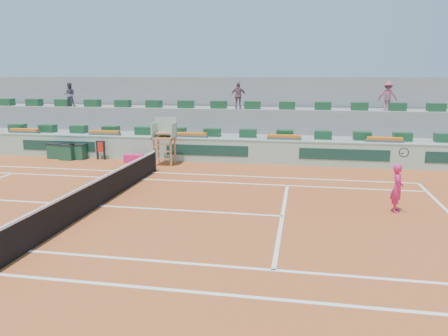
% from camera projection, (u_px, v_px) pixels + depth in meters
% --- Properties ---
extents(ground, '(90.00, 90.00, 0.00)m').
position_uv_depth(ground, '(100.00, 206.00, 15.40)').
color(ground, '#A3481F').
rests_on(ground, ground).
extents(seating_tier_lower, '(36.00, 4.00, 1.20)m').
position_uv_depth(seating_tier_lower, '(182.00, 143.00, 25.57)').
color(seating_tier_lower, gray).
rests_on(seating_tier_lower, ground).
extents(seating_tier_upper, '(36.00, 2.40, 2.60)m').
position_uv_depth(seating_tier_upper, '(189.00, 128.00, 26.96)').
color(seating_tier_upper, gray).
rests_on(seating_tier_upper, ground).
extents(stadium_back_wall, '(36.00, 0.40, 4.40)m').
position_uv_depth(stadium_back_wall, '(195.00, 112.00, 28.31)').
color(stadium_back_wall, gray).
rests_on(stadium_back_wall, ground).
extents(player_bag, '(0.99, 0.44, 0.44)m').
position_uv_depth(player_bag, '(134.00, 159.00, 22.94)').
color(player_bag, '#E71E6D').
rests_on(player_bag, ground).
extents(spectator_left, '(0.86, 0.76, 1.49)m').
position_uv_depth(spectator_left, '(69.00, 94.00, 27.20)').
color(spectator_left, '#545361').
rests_on(spectator_left, seating_tier_upper).
extents(spectator_mid, '(0.93, 0.47, 1.53)m').
position_uv_depth(spectator_mid, '(238.00, 96.00, 25.12)').
color(spectator_mid, '#7C5360').
rests_on(spectator_mid, seating_tier_upper).
extents(spectator_right, '(1.13, 0.78, 1.61)m').
position_uv_depth(spectator_right, '(388.00, 96.00, 24.13)').
color(spectator_right, '#93495A').
rests_on(spectator_right, seating_tier_upper).
extents(court_lines, '(23.89, 11.09, 0.01)m').
position_uv_depth(court_lines, '(100.00, 206.00, 15.40)').
color(court_lines, white).
rests_on(court_lines, ground).
extents(tennis_net, '(0.10, 11.97, 1.10)m').
position_uv_depth(tennis_net, '(99.00, 192.00, 15.29)').
color(tennis_net, black).
rests_on(tennis_net, ground).
extents(advertising_hoarding, '(36.00, 0.34, 1.26)m').
position_uv_depth(advertising_hoarding, '(171.00, 149.00, 23.44)').
color(advertising_hoarding, '#95BBA4').
rests_on(advertising_hoarding, ground).
extents(umpire_chair, '(1.10, 0.90, 2.40)m').
position_uv_depth(umpire_chair, '(165.00, 135.00, 22.29)').
color(umpire_chair, '#A1693D').
rests_on(umpire_chair, ground).
extents(seat_row_lower, '(32.90, 0.60, 0.44)m').
position_uv_depth(seat_row_lower, '(177.00, 131.00, 24.53)').
color(seat_row_lower, '#174626').
rests_on(seat_row_lower, seating_tier_lower).
extents(seat_row_upper, '(32.90, 0.60, 0.44)m').
position_uv_depth(seat_row_upper, '(186.00, 104.00, 26.07)').
color(seat_row_upper, '#174626').
rests_on(seat_row_upper, seating_tier_upper).
extents(flower_planters, '(26.80, 0.36, 0.28)m').
position_uv_depth(flower_planters, '(147.00, 134.00, 24.04)').
color(flower_planters, '#525252').
rests_on(flower_planters, seating_tier_lower).
extents(drink_cooler_a, '(0.80, 0.69, 0.84)m').
position_uv_depth(drink_cooler_a, '(78.00, 151.00, 23.93)').
color(drink_cooler_a, '#17462F').
rests_on(drink_cooler_a, ground).
extents(drink_cooler_b, '(0.77, 0.67, 0.84)m').
position_uv_depth(drink_cooler_b, '(68.00, 152.00, 23.74)').
color(drink_cooler_b, '#17462F').
rests_on(drink_cooler_b, ground).
extents(drink_cooler_c, '(0.79, 0.68, 0.84)m').
position_uv_depth(drink_cooler_c, '(56.00, 151.00, 24.18)').
color(drink_cooler_c, '#17462F').
rests_on(drink_cooler_c, ground).
extents(towel_rack, '(0.52, 0.09, 1.03)m').
position_uv_depth(towel_rack, '(101.00, 149.00, 23.73)').
color(towel_rack, black).
rests_on(towel_rack, ground).
extents(tennis_player, '(0.44, 0.88, 2.28)m').
position_uv_depth(tennis_player, '(397.00, 188.00, 14.59)').
color(tennis_player, '#E71E6D').
rests_on(tennis_player, ground).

